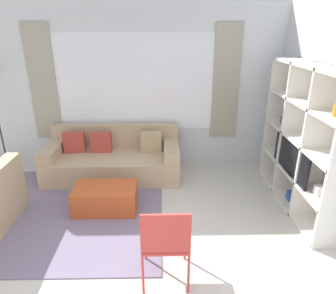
{
  "coord_description": "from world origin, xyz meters",
  "views": [
    {
      "loc": [
        0.45,
        -1.94,
        2.31
      ],
      "look_at": [
        0.53,
        1.72,
        0.85
      ],
      "focal_mm": 32.0,
      "sensor_mm": 36.0,
      "label": 1
    }
  ],
  "objects_px": {
    "shelving_unit": "(305,141)",
    "ottoman": "(106,198)",
    "couch_main": "(114,159)",
    "folding_chair": "(165,239)"
  },
  "relations": [
    {
      "from": "shelving_unit",
      "to": "ottoman",
      "type": "relative_size",
      "value": 2.34
    },
    {
      "from": "couch_main",
      "to": "ottoman",
      "type": "bearing_deg",
      "value": -87.59
    },
    {
      "from": "shelving_unit",
      "to": "couch_main",
      "type": "xyz_separation_m",
      "value": [
        -2.68,
        0.96,
        -0.65
      ]
    },
    {
      "from": "couch_main",
      "to": "ottoman",
      "type": "distance_m",
      "value": 1.08
    },
    {
      "from": "couch_main",
      "to": "ottoman",
      "type": "xyz_separation_m",
      "value": [
        0.05,
        -1.08,
        -0.11
      ]
    },
    {
      "from": "ottoman",
      "to": "folding_chair",
      "type": "relative_size",
      "value": 0.96
    },
    {
      "from": "ottoman",
      "to": "folding_chair",
      "type": "bearing_deg",
      "value": -58.14
    },
    {
      "from": "folding_chair",
      "to": "ottoman",
      "type": "bearing_deg",
      "value": -58.14
    },
    {
      "from": "couch_main",
      "to": "folding_chair",
      "type": "height_order",
      "value": "folding_chair"
    },
    {
      "from": "ottoman",
      "to": "folding_chair",
      "type": "xyz_separation_m",
      "value": [
        0.79,
        -1.27,
        0.35
      ]
    }
  ]
}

